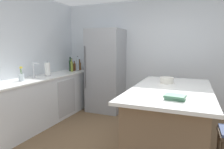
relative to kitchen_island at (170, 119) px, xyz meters
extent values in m
cube|color=silver|center=(-0.43, 1.75, 0.83)|extent=(6.00, 0.10, 2.60)
cube|color=silver|center=(-2.51, 0.16, -0.02)|extent=(0.64, 2.88, 0.90)
cube|color=white|center=(-2.51, 0.16, 0.44)|extent=(0.67, 2.91, 0.03)
cube|color=#B2B5BA|center=(-2.19, 0.52, -0.02)|extent=(0.01, 0.60, 0.76)
cube|color=#7A6047|center=(0.00, 0.00, -0.03)|extent=(0.93, 1.86, 0.89)
cube|color=white|center=(0.00, 0.00, 0.44)|extent=(1.09, 2.06, 0.04)
cube|color=#93969B|center=(-1.65, 1.35, 0.49)|extent=(0.80, 0.70, 1.93)
cylinder|color=#4C4C51|center=(-2.00, 0.99, 0.59)|extent=(0.02, 0.02, 0.97)
cylinder|color=silver|center=(-2.57, 0.01, 0.47)|extent=(0.05, 0.05, 0.02)
cylinder|color=silver|center=(-2.57, 0.01, 0.62)|extent=(0.02, 0.02, 0.28)
cylinder|color=silver|center=(-2.51, 0.01, 0.74)|extent=(0.14, 0.02, 0.02)
cylinder|color=silver|center=(-2.50, -0.36, 0.52)|extent=(0.10, 0.10, 0.12)
cylinder|color=#4C7F3D|center=(-2.52, -0.35, 0.60)|extent=(0.01, 0.02, 0.18)
sphere|color=yellow|center=(-2.52, -0.35, 0.69)|extent=(0.04, 0.04, 0.04)
cylinder|color=#4C7F3D|center=(-2.50, -0.36, 0.60)|extent=(0.01, 0.01, 0.19)
sphere|color=yellow|center=(-2.50, -0.36, 0.70)|extent=(0.04, 0.04, 0.04)
cylinder|color=#4C7F3D|center=(-2.49, -0.35, 0.60)|extent=(0.01, 0.04, 0.19)
sphere|color=yellow|center=(-2.49, -0.35, 0.70)|extent=(0.04, 0.04, 0.04)
cylinder|color=gray|center=(-2.51, 0.33, 0.47)|extent=(0.14, 0.14, 0.01)
cylinder|color=white|center=(-2.51, 0.33, 0.60)|extent=(0.11, 0.11, 0.26)
cylinder|color=gray|center=(-2.51, 0.33, 0.75)|extent=(0.02, 0.02, 0.04)
cylinder|color=brown|center=(-2.46, 1.50, 0.56)|extent=(0.07, 0.07, 0.19)
cylinder|color=brown|center=(-2.46, 1.50, 0.69)|extent=(0.04, 0.04, 0.08)
cylinder|color=black|center=(-2.46, 1.50, 0.73)|extent=(0.04, 0.04, 0.01)
cylinder|color=silver|center=(-2.46, 1.40, 0.59)|extent=(0.07, 0.07, 0.27)
cylinder|color=silver|center=(-2.46, 1.40, 0.77)|extent=(0.03, 0.03, 0.08)
cylinder|color=black|center=(-2.46, 1.40, 0.82)|extent=(0.03, 0.03, 0.01)
cylinder|color=#5B3319|center=(-2.50, 1.32, 0.55)|extent=(0.06, 0.06, 0.18)
cylinder|color=#5B3319|center=(-2.50, 1.32, 0.67)|extent=(0.03, 0.03, 0.05)
cylinder|color=black|center=(-2.50, 1.32, 0.70)|extent=(0.03, 0.03, 0.01)
cylinder|color=#19381E|center=(-2.55, 1.21, 0.59)|extent=(0.07, 0.07, 0.26)
cylinder|color=#19381E|center=(-2.55, 1.21, 0.76)|extent=(0.03, 0.03, 0.07)
cylinder|color=black|center=(-2.55, 1.21, 0.80)|extent=(0.03, 0.03, 0.01)
cylinder|color=olive|center=(-2.45, 1.13, 0.58)|extent=(0.06, 0.06, 0.24)
cylinder|color=olive|center=(-2.45, 1.13, 0.74)|extent=(0.03, 0.03, 0.07)
cylinder|color=black|center=(-2.45, 1.13, 0.78)|extent=(0.03, 0.03, 0.01)
cube|color=#4C7F60|center=(0.10, -0.63, 0.47)|extent=(0.22, 0.17, 0.03)
cube|color=#4C7F60|center=(0.10, -0.63, 0.50)|extent=(0.24, 0.21, 0.02)
cylinder|color=silver|center=(-0.11, 0.38, 0.51)|extent=(0.22, 0.22, 0.10)
camera|label=1|loc=(0.28, -2.92, 1.05)|focal=31.75mm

